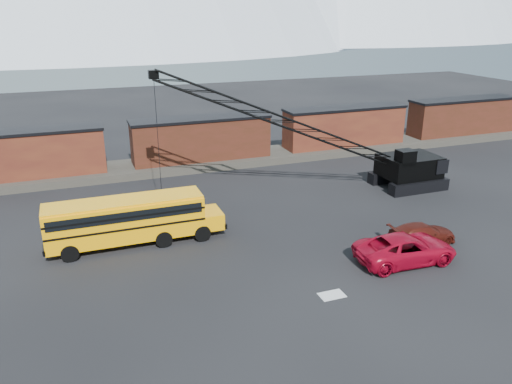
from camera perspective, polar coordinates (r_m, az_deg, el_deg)
ground at (r=30.95m, az=4.27°, el=-8.20°), size 160.00×160.00×0.00m
gravel_berm at (r=50.18m, az=-6.16°, el=3.42°), size 120.00×5.00×0.70m
boxcar_west_near at (r=48.38m, az=-24.97°, el=3.97°), size 13.70×3.10×4.17m
boxcar_mid at (r=49.55m, az=-6.26°, el=6.09°), size 13.70×3.10×4.17m
boxcar_east_near at (r=55.52m, az=10.07°, el=7.42°), size 13.70×3.10×4.17m
boxcar_east_far at (r=64.98m, az=22.50°, el=8.03°), size 13.70×3.10×4.17m
snow_patch at (r=28.08m, az=8.67°, el=-11.57°), size 1.40×0.90×0.02m
school_bus at (r=33.61m, az=-14.09°, el=-3.02°), size 11.65×2.65×3.19m
red_pickup at (r=32.09m, az=16.72°, el=-6.22°), size 6.46×3.22×1.76m
maroon_suv at (r=35.08m, az=18.44°, el=-4.50°), size 4.72×2.31×1.32m
crawler_crane at (r=39.83m, az=4.48°, el=7.51°), size 24.50×4.50×10.86m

